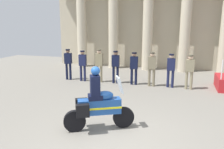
% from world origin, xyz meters
% --- Properties ---
extents(ground_plane, '(28.00, 28.00, 0.00)m').
position_xyz_m(ground_plane, '(0.00, 0.00, 0.00)').
color(ground_plane, gray).
extents(colonnade_backdrop, '(13.73, 1.52, 6.88)m').
position_xyz_m(colonnade_backdrop, '(-0.47, 10.66, 3.57)').
color(colonnade_backdrop, '#B6AB91').
rests_on(colonnade_backdrop, ground_plane).
extents(officer_in_row_0, '(0.39, 0.24, 1.71)m').
position_xyz_m(officer_in_row_0, '(-4.22, 5.92, 1.01)').
color(officer_in_row_0, black).
rests_on(officer_in_row_0, ground_plane).
extents(officer_in_row_1, '(0.39, 0.24, 1.66)m').
position_xyz_m(officer_in_row_1, '(-3.32, 5.85, 0.98)').
color(officer_in_row_1, '#191E42').
rests_on(officer_in_row_1, ground_plane).
extents(officer_in_row_2, '(0.39, 0.24, 1.75)m').
position_xyz_m(officer_in_row_2, '(-2.39, 5.89, 1.03)').
color(officer_in_row_2, '#847A5B').
rests_on(officer_in_row_2, ground_plane).
extents(officer_in_row_3, '(0.39, 0.24, 1.70)m').
position_xyz_m(officer_in_row_3, '(-1.48, 5.89, 1.00)').
color(officer_in_row_3, black).
rests_on(officer_in_row_3, ground_plane).
extents(officer_in_row_4, '(0.39, 0.24, 1.66)m').
position_xyz_m(officer_in_row_4, '(-0.51, 5.89, 0.98)').
color(officer_in_row_4, black).
rests_on(officer_in_row_4, ground_plane).
extents(officer_in_row_5, '(0.39, 0.24, 1.71)m').
position_xyz_m(officer_in_row_5, '(0.40, 5.83, 1.01)').
color(officer_in_row_5, '#7A7056').
rests_on(officer_in_row_5, ground_plane).
extents(officer_in_row_6, '(0.39, 0.24, 1.65)m').
position_xyz_m(officer_in_row_6, '(1.31, 5.86, 0.97)').
color(officer_in_row_6, '#191E42').
rests_on(officer_in_row_6, ground_plane).
extents(officer_in_row_7, '(0.39, 0.24, 1.65)m').
position_xyz_m(officer_in_row_7, '(2.17, 5.77, 0.97)').
color(officer_in_row_7, gray).
rests_on(officer_in_row_7, ground_plane).
extents(motorcycle_with_rider, '(1.91, 1.16, 1.90)m').
position_xyz_m(motorcycle_with_rider, '(-0.49, 0.43, 0.79)').
color(motorcycle_with_rider, black).
rests_on(motorcycle_with_rider, ground_plane).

